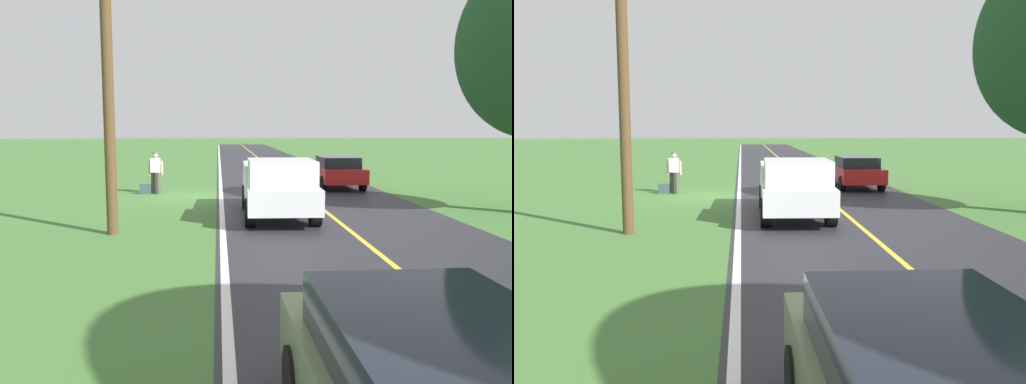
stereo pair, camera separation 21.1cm
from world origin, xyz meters
The scene contains 9 objects.
ground_plane centered at (0.00, 0.00, 0.00)m, with size 200.00×200.00×0.00m, color #427033.
road_surface centered at (-4.41, 0.00, 0.00)m, with size 7.11×120.00×0.00m, color #28282D.
lane_edge_line centered at (-1.03, 0.00, 0.01)m, with size 0.16×117.60×0.00m, color silver.
lane_centre_line centered at (-4.41, 0.00, 0.01)m, with size 0.14×117.60×0.00m, color gold.
hitchhiker_walking centered at (1.64, -0.91, 0.98)m, with size 0.62×0.51×1.75m.
suitcase_carried centered at (2.06, -0.82, 0.21)m, with size 0.20×0.46×0.41m, color #384C56.
pickup_truck_passing centered at (-2.73, 5.29, 0.97)m, with size 2.19×5.44×1.82m.
sedan_near_oncoming centered at (-6.30, -2.62, 0.75)m, with size 1.99×4.43×1.41m.
utility_pole_roadside centered at (1.80, 7.45, 3.76)m, with size 0.28×0.28×7.53m, color brown.
Camera 2 is at (-1.13, 21.23, 2.77)m, focal length 37.54 mm.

